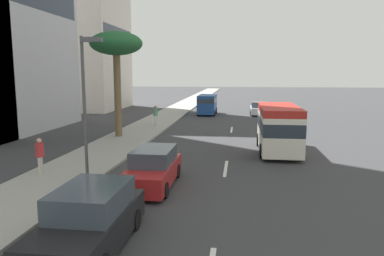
{
  "coord_description": "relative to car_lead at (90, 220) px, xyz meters",
  "views": [
    {
      "loc": [
        -2.03,
        -0.64,
        4.81
      ],
      "look_at": [
        19.78,
        2.2,
        1.53
      ],
      "focal_mm": 34.27,
      "sensor_mm": 36.0,
      "label": 1
    }
  ],
  "objects": [
    {
      "name": "car_lead",
      "position": [
        0.0,
        0.0,
        0.0
      ],
      "size": [
        4.61,
        1.96,
        1.72
      ],
      "rotation": [
        0.0,
        0.0,
        3.14
      ],
      "color": "black",
      "rests_on": "ground_plane"
    },
    {
      "name": "car_second",
      "position": [
        5.79,
        -0.4,
        -0.04
      ],
      "size": [
        4.59,
        1.82,
        1.63
      ],
      "rotation": [
        0.0,
        0.0,
        3.14
      ],
      "color": "#A51E1E",
      "rests_on": "ground_plane"
    },
    {
      "name": "palm_tree",
      "position": [
        17.04,
        4.93,
        5.93
      ],
      "size": [
        3.81,
        3.81,
        7.68
      ],
      "color": "brown",
      "rests_on": "sidewalk_right"
    },
    {
      "name": "sidewalk_right",
      "position": [
        24.39,
        4.11,
        -0.73
      ],
      "size": [
        162.0,
        3.76,
        0.15
      ],
      "primitive_type": "cube",
      "color": "#9E9B93",
      "rests_on": "ground_plane"
    },
    {
      "name": "lane_stripe_mid",
      "position": [
        9.14,
        -3.38,
        -0.8
      ],
      "size": [
        3.2,
        0.16,
        0.01
      ],
      "primitive_type": "cube",
      "color": "silver",
      "rests_on": "ground_plane"
    },
    {
      "name": "van_fourth",
      "position": [
        33.76,
        -0.26,
        0.51
      ],
      "size": [
        4.87,
        2.1,
        2.3
      ],
      "rotation": [
        0.0,
        0.0,
        3.14
      ],
      "color": "#1E478C",
      "rests_on": "ground_plane"
    },
    {
      "name": "ground_plane",
      "position": [
        24.39,
        -3.38,
        -0.81
      ],
      "size": [
        198.0,
        198.0,
        0.0
      ],
      "primitive_type": "plane",
      "color": "#38383A"
    },
    {
      "name": "pedestrian_mid_block",
      "position": [
        6.37,
        5.1,
        0.29
      ],
      "size": [
        0.38,
        0.34,
        1.71
      ],
      "rotation": [
        0.0,
        0.0,
        2.68
      ],
      "color": "beige",
      "rests_on": "sidewalk_right"
    },
    {
      "name": "lane_stripe_far",
      "position": [
        22.2,
        -3.38,
        -0.8
      ],
      "size": [
        3.2,
        0.16,
        0.01
      ],
      "primitive_type": "cube",
      "color": "silver",
      "rests_on": "ground_plane"
    },
    {
      "name": "minibus_third",
      "position": [
        13.54,
        -6.41,
        0.76
      ],
      "size": [
        6.24,
        2.39,
        2.86
      ],
      "color": "silver",
      "rests_on": "ground_plane"
    },
    {
      "name": "car_fifth",
      "position": [
        34.05,
        -6.24,
        -0.08
      ],
      "size": [
        4.13,
        1.89,
        1.54
      ],
      "color": "silver",
      "rests_on": "ground_plane"
    },
    {
      "name": "pedestrian_near_lamp",
      "position": [
        22.58,
        3.39,
        0.36
      ],
      "size": [
        0.39,
        0.37,
        1.82
      ],
      "rotation": [
        0.0,
        0.0,
        2.46
      ],
      "color": "beige",
      "rests_on": "sidewalk_right"
    },
    {
      "name": "street_lamp",
      "position": [
        5.89,
        2.51,
        3.23
      ],
      "size": [
        0.24,
        0.97,
        6.22
      ],
      "color": "#4C4C51",
      "rests_on": "sidewalk_right"
    }
  ]
}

